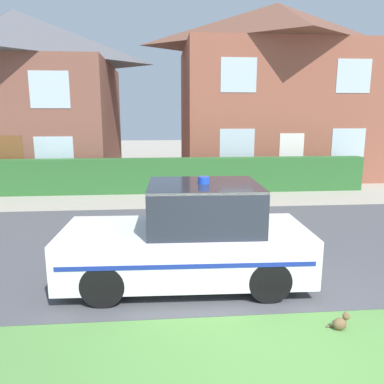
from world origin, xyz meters
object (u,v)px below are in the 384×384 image
object	(u,v)px
police_car	(190,239)
cat	(341,323)
house_left	(20,95)
house_right	(274,91)

from	to	relation	value
police_car	cat	xyz separation A→B (m)	(1.89, -1.60, -0.69)
house_left	house_right	world-z (taller)	house_right
cat	house_left	bearing A→B (deg)	116.97
house_left	house_right	size ratio (longest dim) A/B	0.94
police_car	house_left	xyz separation A→B (m)	(-6.53, 11.52, 2.87)
police_car	cat	size ratio (longest dim) A/B	14.26
house_right	house_left	bearing A→B (deg)	-178.96
police_car	cat	world-z (taller)	police_car
cat	house_left	xyz separation A→B (m)	(-8.43, 13.12, 3.56)
police_car	house_right	distance (m)	13.10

